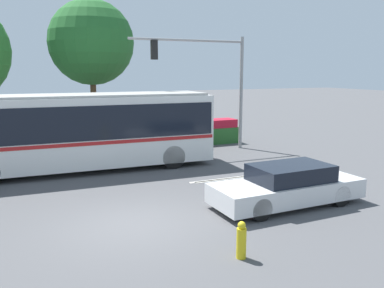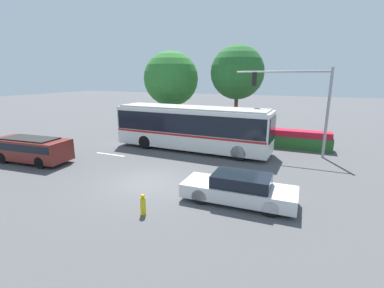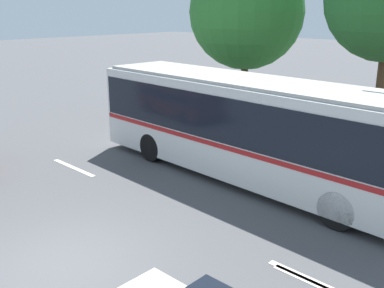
{
  "view_description": "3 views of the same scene",
  "coord_description": "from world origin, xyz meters",
  "views": [
    {
      "loc": [
        -2.77,
        -10.16,
        4.11
      ],
      "look_at": [
        3.43,
        3.8,
        1.35
      ],
      "focal_mm": 37.88,
      "sensor_mm": 36.0,
      "label": 1
    },
    {
      "loc": [
        7.29,
        -11.18,
        5.3
      ],
      "look_at": [
        0.62,
        4.36,
        1.11
      ],
      "focal_mm": 25.66,
      "sensor_mm": 36.0,
      "label": 2
    },
    {
      "loc": [
        7.79,
        -4.1,
        5.23
      ],
      "look_at": [
        -0.89,
        4.84,
        1.45
      ],
      "focal_mm": 42.12,
      "sensor_mm": 36.0,
      "label": 3
    }
  ],
  "objects": [
    {
      "name": "suv_left_lane",
      "position": [
        -8.58,
        0.15,
        0.92
      ],
      "size": [
        5.11,
        2.27,
        1.57
      ],
      "rotation": [
        0.0,
        0.0,
        3.22
      ],
      "color": "maroon",
      "rests_on": "ground"
    },
    {
      "name": "fire_hydrant",
      "position": [
        1.65,
        -2.9,
        0.41
      ],
      "size": [
        0.22,
        0.22,
        0.86
      ],
      "color": "gold",
      "rests_on": "ground"
    },
    {
      "name": "traffic_light_pole",
      "position": [
        6.72,
        8.52,
        4.01
      ],
      "size": [
        6.16,
        0.24,
        5.86
      ],
      "rotation": [
        0.0,
        0.0,
        3.14
      ],
      "color": "gray",
      "rests_on": "ground"
    },
    {
      "name": "street_tree_centre",
      "position": [
        1.35,
        12.43,
        5.6
      ],
      "size": [
        4.54,
        4.54,
        7.89
      ],
      "color": "brown",
      "rests_on": "ground"
    },
    {
      "name": "flowering_hedge",
      "position": [
        4.7,
        10.4,
        0.67
      ],
      "size": [
        8.78,
        1.14,
        1.37
      ],
      "color": "#286028",
      "rests_on": "ground"
    },
    {
      "name": "sedan_foreground",
      "position": [
        4.84,
        -0.33,
        0.61
      ],
      "size": [
        4.85,
        1.85,
        1.27
      ],
      "rotation": [
        0.0,
        0.0,
        3.16
      ],
      "color": "silver",
      "rests_on": "ground"
    },
    {
      "name": "street_tree_left",
      "position": [
        -5.17,
        12.78,
        5.06
      ],
      "size": [
        5.18,
        5.18,
        7.66
      ],
      "color": "brown",
      "rests_on": "ground"
    },
    {
      "name": "lane_stripe_near",
      "position": [
        -5.18,
        3.45,
        0.01
      ],
      "size": [
        2.4,
        0.16,
        0.01
      ],
      "primitive_type": "cube",
      "color": "silver",
      "rests_on": "ground"
    },
    {
      "name": "lane_stripe_far",
      "position": [
        4.44,
        3.11,
        0.01
      ],
      "size": [
        2.4,
        0.16,
        0.01
      ],
      "primitive_type": "cube",
      "color": "silver",
      "rests_on": "ground"
    },
    {
      "name": "ground_plane",
      "position": [
        0.0,
        0.0,
        0.0
      ],
      "size": [
        140.0,
        140.0,
        0.0
      ],
      "primitive_type": "plane",
      "color": "#4C4C4F"
    },
    {
      "name": "city_bus",
      "position": [
        -0.48,
        6.86,
        1.81
      ],
      "size": [
        11.52,
        2.96,
        3.18
      ],
      "rotation": [
        0.0,
        0.0,
        -0.03
      ],
      "color": "silver",
      "rests_on": "ground"
    },
    {
      "name": "lane_stripe_mid",
      "position": [
        4.27,
        3.18,
        0.01
      ],
      "size": [
        2.4,
        0.16,
        0.01
      ],
      "primitive_type": "cube",
      "color": "silver",
      "rests_on": "ground"
    }
  ]
}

